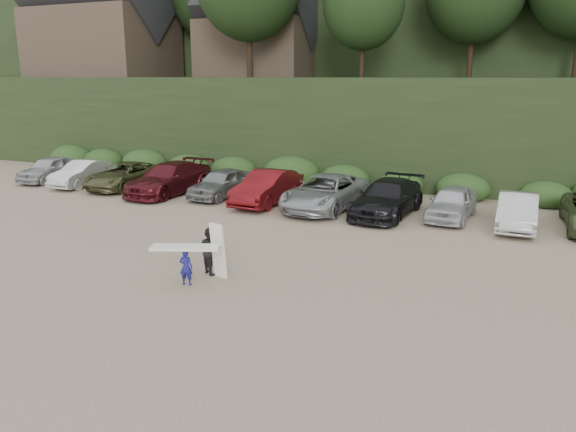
% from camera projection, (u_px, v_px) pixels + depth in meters
% --- Properties ---
extents(ground, '(120.00, 120.00, 0.00)m').
position_uv_depth(ground, '(266.00, 281.00, 17.19)').
color(ground, tan).
rests_on(ground, ground).
extents(hillside_backdrop, '(90.00, 41.50, 28.00)m').
position_uv_depth(hillside_backdrop, '(450.00, 12.00, 46.51)').
color(hillside_backdrop, black).
rests_on(hillside_backdrop, ground).
extents(parked_cars, '(39.44, 6.38, 1.64)m').
position_uv_depth(parked_cars, '(354.00, 195.00, 25.92)').
color(parked_cars, '#B7B8BD').
rests_on(parked_cars, ground).
extents(child_surfer, '(2.09, 1.28, 1.22)m').
position_uv_depth(child_surfer, '(186.00, 259.00, 16.65)').
color(child_surfer, navy).
rests_on(child_surfer, ground).
extents(adult_surfer, '(1.20, 0.91, 1.76)m').
position_uv_depth(adult_surfer, '(211.00, 250.00, 17.65)').
color(adult_surfer, black).
rests_on(adult_surfer, ground).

